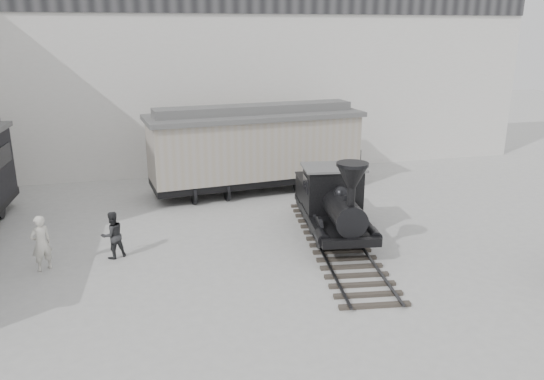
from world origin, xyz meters
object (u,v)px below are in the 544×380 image
object	(u,v)px
boxcar	(255,146)
visitor_b	(113,235)
visitor_a	(41,243)
locomotive	(334,206)

from	to	relation	value
boxcar	visitor_b	distance (m)	8.98
visitor_a	visitor_b	world-z (taller)	visitor_a
locomotive	boxcar	distance (m)	6.73
boxcar	visitor_a	bearing A→B (deg)	-146.85
boxcar	visitor_b	world-z (taller)	boxcar
boxcar	visitor_a	world-z (taller)	boxcar
boxcar	visitor_b	xyz separation A→B (m)	(-6.22, -6.35, -1.31)
locomotive	visitor_b	bearing A→B (deg)	-173.43
locomotive	visitor_a	distance (m)	9.75
locomotive	visitor_b	size ratio (longest dim) A/B	5.88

